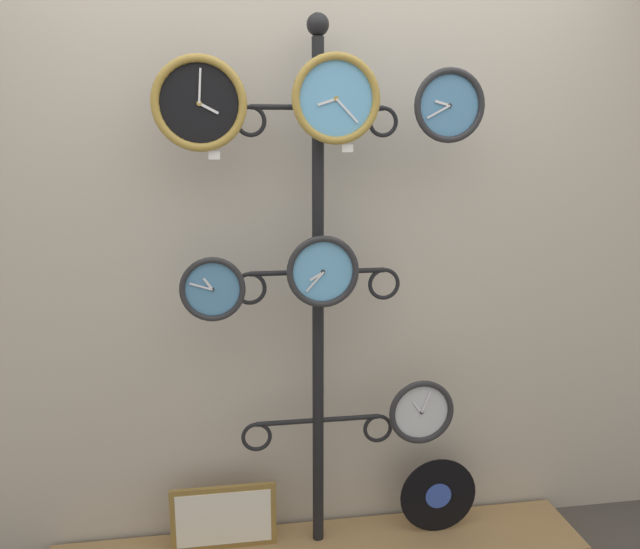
% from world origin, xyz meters
% --- Properties ---
extents(shop_wall, '(4.40, 0.04, 2.80)m').
position_xyz_m(shop_wall, '(0.00, 0.57, 1.40)').
color(shop_wall, '#BCB2A3').
rests_on(shop_wall, ground_plane).
extents(display_stand, '(0.65, 0.39, 2.14)m').
position_xyz_m(display_stand, '(0.00, 0.41, 0.79)').
color(display_stand, black).
rests_on(display_stand, ground_plane).
extents(clock_top_left, '(0.32, 0.04, 0.32)m').
position_xyz_m(clock_top_left, '(-0.42, 0.31, 1.82)').
color(clock_top_left, black).
extents(clock_top_center, '(0.32, 0.04, 0.32)m').
position_xyz_m(clock_top_center, '(0.05, 0.31, 1.84)').
color(clock_top_center, '#60A8DB').
extents(clock_top_right, '(0.26, 0.04, 0.26)m').
position_xyz_m(clock_top_right, '(0.46, 0.30, 1.82)').
color(clock_top_right, '#4C84B2').
extents(clock_middle_left, '(0.24, 0.04, 0.24)m').
position_xyz_m(clock_middle_left, '(-0.40, 0.33, 1.17)').
color(clock_middle_left, '#4C84B2').
extents(clock_middle_center, '(0.27, 0.04, 0.27)m').
position_xyz_m(clock_middle_center, '(0.00, 0.30, 1.23)').
color(clock_middle_center, '#60A8DB').
extents(clock_bottom_right, '(0.27, 0.04, 0.27)m').
position_xyz_m(clock_bottom_right, '(0.40, 0.32, 0.64)').
color(clock_bottom_right, silver).
extents(vinyl_record, '(0.33, 0.01, 0.33)m').
position_xyz_m(vinyl_record, '(0.51, 0.38, 0.23)').
color(vinyl_record, black).
rests_on(vinyl_record, low_shelf).
extents(picture_frame, '(0.43, 0.02, 0.27)m').
position_xyz_m(picture_frame, '(-0.39, 0.41, 0.20)').
color(picture_frame, olive).
rests_on(picture_frame, low_shelf).
extents(price_tag_upper, '(0.04, 0.00, 0.03)m').
position_xyz_m(price_tag_upper, '(-0.38, 0.31, 1.65)').
color(price_tag_upper, white).
extents(price_tag_mid, '(0.04, 0.00, 0.03)m').
position_xyz_m(price_tag_mid, '(0.09, 0.31, 1.67)').
color(price_tag_mid, white).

